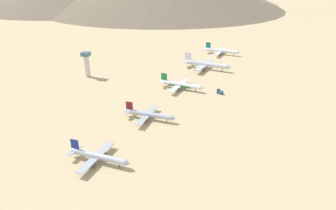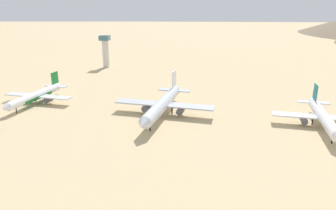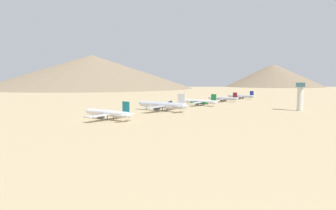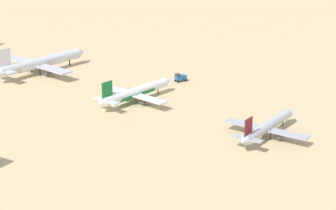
{
  "view_description": "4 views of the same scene",
  "coord_description": "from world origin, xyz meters",
  "px_view_note": "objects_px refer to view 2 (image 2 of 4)",
  "views": [
    {
      "loc": [
        59.12,
        -240.09,
        97.66
      ],
      "look_at": [
        -0.33,
        -42.51,
        3.56
      ],
      "focal_mm": 32.91,
      "sensor_mm": 36.0,
      "label": 1
    },
    {
      "loc": [
        127.35,
        74.93,
        43.61
      ],
      "look_at": [
        9.34,
        63.52,
        4.95
      ],
      "focal_mm": 31.91,
      "sensor_mm": 36.0,
      "label": 2
    },
    {
      "loc": [
        -105.18,
        273.07,
        27.02
      ],
      "look_at": [
        8.72,
        49.92,
        4.25
      ],
      "focal_mm": 30.65,
      "sensor_mm": 36.0,
      "label": 3
    },
    {
      "loc": [
        -211.32,
        -149.67,
        86.86
      ],
      "look_at": [
        -9.28,
        -20.96,
        4.53
      ],
      "focal_mm": 70.85,
      "sensor_mm": 36.0,
      "label": 4
    }
  ],
  "objects_px": {
    "parked_jet_2": "(37,95)",
    "control_tower": "(105,49)",
    "parked_jet_3": "(163,104)",
    "parked_jet_4": "(323,117)"
  },
  "relations": [
    {
      "from": "parked_jet_4",
      "to": "parked_jet_2",
      "type": "bearing_deg",
      "value": -98.32
    },
    {
      "from": "control_tower",
      "to": "parked_jet_2",
      "type": "bearing_deg",
      "value": -3.73
    },
    {
      "from": "parked_jet_2",
      "to": "control_tower",
      "type": "relative_size",
      "value": 1.75
    },
    {
      "from": "parked_jet_3",
      "to": "parked_jet_4",
      "type": "height_order",
      "value": "parked_jet_3"
    },
    {
      "from": "parked_jet_2",
      "to": "parked_jet_3",
      "type": "relative_size",
      "value": 0.8
    },
    {
      "from": "parked_jet_3",
      "to": "control_tower",
      "type": "xyz_separation_m",
      "value": [
        -103.32,
        -55.6,
        8.53
      ]
    },
    {
      "from": "parked_jet_4",
      "to": "control_tower",
      "type": "relative_size",
      "value": 1.87
    },
    {
      "from": "parked_jet_3",
      "to": "parked_jet_4",
      "type": "distance_m",
      "value": 62.33
    },
    {
      "from": "control_tower",
      "to": "parked_jet_3",
      "type": "bearing_deg",
      "value": 28.28
    },
    {
      "from": "parked_jet_2",
      "to": "control_tower",
      "type": "xyz_separation_m",
      "value": [
        -92.83,
        6.05,
        9.58
      ]
    }
  ]
}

